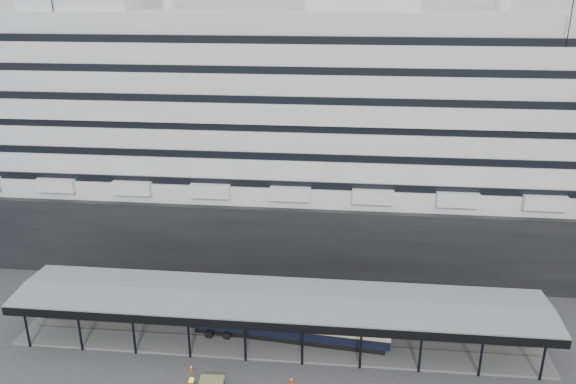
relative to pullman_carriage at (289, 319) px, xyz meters
name	(u,v)px	position (x,y,z in m)	size (l,w,h in m)	color
ground	(273,368)	(-1.17, -5.00, -2.57)	(200.00, 200.00, 0.00)	#3E3E41
cruise_ship	(301,117)	(-1.12, 27.00, 15.78)	(130.00, 30.00, 43.90)	black
platform_canopy	(278,320)	(-1.17, 0.00, -0.21)	(56.00, 9.18, 5.30)	slate
pullman_carriage	(289,319)	(0.00, 0.00, 0.00)	(21.67, 4.85, 21.11)	black
traffic_cone_left	(191,368)	(-9.14, -6.18, -2.24)	(0.46, 0.46, 0.67)	#D8460C
traffic_cone_mid	(291,380)	(0.91, -7.04, -2.21)	(0.43, 0.43, 0.73)	red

